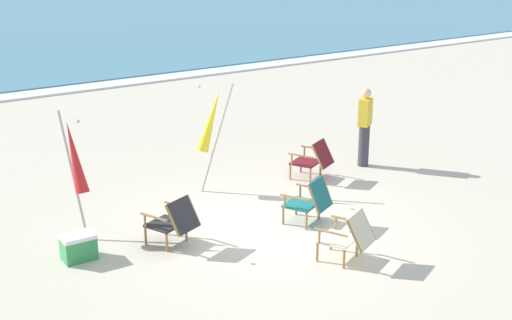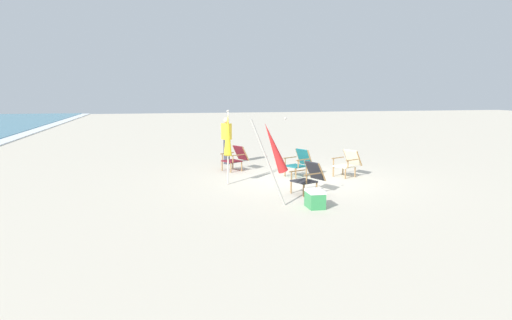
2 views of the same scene
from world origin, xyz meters
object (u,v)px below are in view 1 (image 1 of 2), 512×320
beach_chair_back_right (313,158)px  beach_chair_mid_center (310,200)px  cooler_box (79,247)px  beach_chair_far_center (174,220)px  umbrella_furled_red (75,158)px  person_near_chairs (365,126)px  umbrella_furled_yellow (211,122)px  beach_chair_front_right (348,235)px

beach_chair_back_right → beach_chair_mid_center: bearing=-128.5°
cooler_box → beach_chair_far_center: bearing=-13.3°
umbrella_furled_red → person_near_chairs: (6.07, 0.15, -0.46)m
beach_chair_mid_center → umbrella_furled_yellow: (-0.59, 2.25, 0.90)m
cooler_box → beach_chair_front_right: bearing=-33.5°
beach_chair_front_right → umbrella_furled_yellow: (-0.24, 3.66, 0.91)m
beach_chair_back_right → umbrella_furled_red: size_ratio=0.47×
umbrella_furled_yellow → cooler_box: (-3.09, -1.45, -1.13)m
cooler_box → umbrella_furled_yellow: bearing=25.1°
beach_chair_far_center → umbrella_furled_yellow: 2.61m
beach_chair_far_center → umbrella_furled_red: size_ratio=0.46×
cooler_box → umbrella_furled_red: bearing=69.3°
beach_chair_back_right → umbrella_furled_yellow: umbrella_furled_yellow is taller
beach_chair_far_center → umbrella_furled_red: umbrella_furled_red is taller
beach_chair_mid_center → umbrella_furled_red: size_ratio=0.45×
beach_chair_far_center → beach_chair_back_right: 3.83m
person_near_chairs → cooler_box: 6.50m
umbrella_furled_red → person_near_chairs: bearing=1.4°
person_near_chairs → cooler_box: person_near_chairs is taller
umbrella_furled_red → beach_chair_mid_center: bearing=-26.2°
person_near_chairs → cooler_box: size_ratio=3.33×
beach_chair_front_right → cooler_box: size_ratio=1.89×
beach_chair_mid_center → beach_chair_front_right: 1.45m
umbrella_furled_yellow → cooler_box: size_ratio=4.16×
beach_chair_far_center → umbrella_furled_yellow: size_ratio=0.45×
person_near_chairs → umbrella_furled_yellow: bearing=172.3°
beach_chair_far_center → umbrella_furled_yellow: (1.68, 1.78, 0.90)m
beach_chair_far_center → umbrella_furled_yellow: umbrella_furled_yellow is taller
umbrella_furled_yellow → cooler_box: 3.60m
beach_chair_front_right → umbrella_furled_red: (-3.01, 3.06, 0.87)m
beach_chair_front_right → person_near_chairs: size_ratio=0.57×
umbrella_furled_yellow → cooler_box: umbrella_furled_yellow is taller
beach_chair_back_right → cooler_box: 5.12m
beach_chair_mid_center → beach_chair_back_right: size_ratio=0.96×
beach_chair_mid_center → beach_chair_front_right: bearing=-103.9°
umbrella_furled_red → person_near_chairs: size_ratio=1.22×
beach_chair_front_right → cooler_box: (-3.33, 2.21, -0.22)m
beach_chair_far_center → beach_chair_mid_center: (2.27, -0.47, 0.00)m
cooler_box → beach_chair_back_right: bearing=10.2°
beach_chair_far_center → beach_chair_front_right: size_ratio=0.99×
beach_chair_far_center → person_near_chairs: (4.98, 1.34, 0.41)m
umbrella_furled_yellow → person_near_chairs: size_ratio=1.25×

